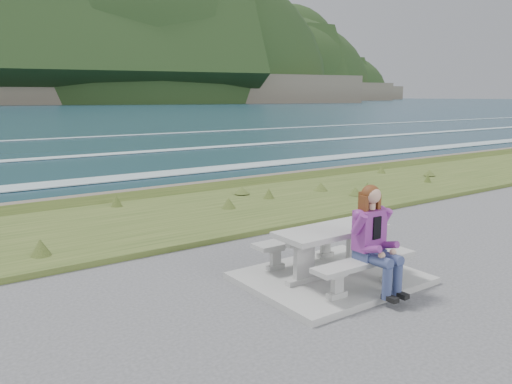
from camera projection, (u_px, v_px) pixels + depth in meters
concrete_slab at (330, 278)px, 7.74m from camera, size 2.60×2.10×0.10m
picnic_table at (331, 239)px, 7.62m from camera, size 1.80×0.75×0.75m
bench_landward at (365, 266)px, 7.10m from camera, size 1.80×0.35×0.45m
bench_seaward at (301, 243)px, 8.22m from camera, size 1.80×0.35×0.45m
grass_verge at (183, 218)px, 11.77m from camera, size 160.00×4.50×0.22m
shore_drop at (137, 198)px, 14.10m from camera, size 160.00×0.80×2.20m
ocean at (23, 178)px, 28.25m from camera, size 1600.00×1600.00×0.09m
headland_range at (174, 88)px, 433.43m from camera, size 729.83×363.95×197.34m
seated_woman at (377, 254)px, 6.99m from camera, size 0.45×0.78×1.51m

